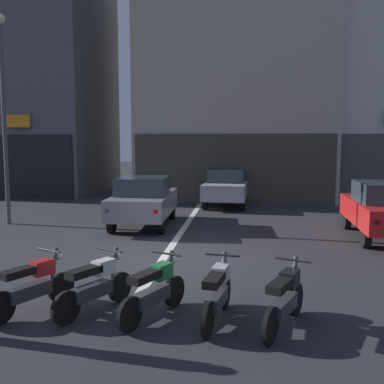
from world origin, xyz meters
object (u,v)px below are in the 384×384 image
Objects in this scene: motorcycle_green_row_centre at (154,289)px; motorcycle_black_row_rightmost at (285,298)px; car_silver_down_street at (227,186)px; street_lamp at (3,99)px; motorcycle_white_row_left_mid at (95,284)px; motorcycle_silver_row_right_mid at (218,292)px; motorcycle_red_row_leftmost at (33,285)px; car_grey_crossing_near at (144,200)px.

motorcycle_black_row_rightmost is at bearing -4.86° from motorcycle_green_row_centre.
car_silver_down_street reaches higher than motorcycle_green_row_centre.
motorcycle_white_row_left_mid is at bearing -52.33° from street_lamp.
motorcycle_green_row_centre is 0.99m from motorcycle_silver_row_right_mid.
street_lamp reaches higher than motorcycle_white_row_left_mid.
motorcycle_silver_row_right_mid is (2.97, -0.02, 0.00)m from motorcycle_red_row_leftmost.
motorcycle_white_row_left_mid is (0.99, 0.13, 0.00)m from motorcycle_red_row_leftmost.
motorcycle_red_row_leftmost is (4.59, -7.36, -3.78)m from street_lamp.
car_grey_crossing_near is 2.74× the size of motorcycle_red_row_leftmost.
motorcycle_white_row_left_mid is 1.00m from motorcycle_green_row_centre.
motorcycle_silver_row_right_mid is 1.07× the size of motorcycle_black_row_rightmost.
motorcycle_green_row_centre is at bearing -7.32° from motorcycle_white_row_left_mid.
motorcycle_red_row_leftmost is at bearing -58.06° from street_lamp.
car_silver_down_street is at bearing 62.88° from car_grey_crossing_near.
motorcycle_white_row_left_mid is at bearing -97.88° from car_silver_down_street.
street_lamp is 4.22× the size of motorcycle_silver_row_right_mid.
motorcycle_red_row_leftmost is 3.97m from motorcycle_black_row_rightmost.
motorcycle_silver_row_right_mid is at bearing -69.28° from car_grey_crossing_near.
motorcycle_silver_row_right_mid and motorcycle_black_row_rightmost have the same top height.
motorcycle_red_row_leftmost is 2.97m from motorcycle_silver_row_right_mid.
motorcycle_red_row_leftmost is 1.01× the size of motorcycle_white_row_left_mid.
car_silver_down_street is 0.60× the size of street_lamp.
car_silver_down_street is at bearing 86.67° from motorcycle_green_row_centre.
street_lamp is 9.45m from motorcycle_red_row_leftmost.
motorcycle_white_row_left_mid is 1.98m from motorcycle_silver_row_right_mid.
street_lamp reaches higher than motorcycle_silver_row_right_mid.
motorcycle_green_row_centre is 0.99× the size of motorcycle_black_row_rightmost.
motorcycle_black_row_rightmost is (1.98, -0.17, 0.00)m from motorcycle_green_row_centre.
motorcycle_white_row_left_mid is at bearing 174.32° from motorcycle_black_row_rightmost.
car_silver_down_street is at bearing 91.17° from motorcycle_silver_row_right_mid.
motorcycle_red_row_leftmost is at bearing -179.81° from motorcycle_green_row_centre.
car_silver_down_street is 12.59m from motorcycle_green_row_centre.
motorcycle_red_row_leftmost is at bearing 177.66° from motorcycle_black_row_rightmost.
motorcycle_red_row_leftmost and motorcycle_green_row_centre have the same top height.
motorcycle_silver_row_right_mid is (0.26, -12.58, -0.43)m from car_silver_down_street.
car_grey_crossing_near is 2.69× the size of motorcycle_black_row_rightmost.
car_silver_down_street is at bearing 77.82° from motorcycle_red_row_leftmost.
street_lamp is 10.55m from motorcycle_green_row_centre.
car_silver_down_street is 12.59m from motorcycle_silver_row_right_mid.
car_grey_crossing_near reaches higher than motorcycle_black_row_rightmost.
motorcycle_green_row_centre and motorcycle_silver_row_right_mid have the same top height.
motorcycle_silver_row_right_mid is (2.85, -7.53, -0.43)m from car_grey_crossing_near.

